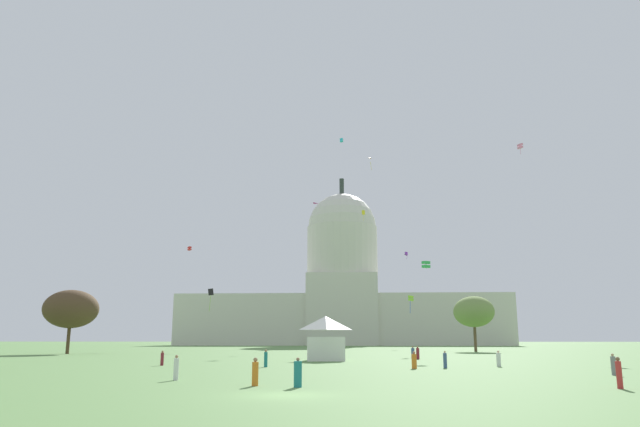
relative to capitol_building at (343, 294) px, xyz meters
The scene contains 27 objects.
ground_plane 198.45m from the capitol_building, 89.51° to the right, with size 800.00×800.00×0.00m, color #567F42.
capitol_building is the anchor object (origin of this frame).
event_tent 153.47m from the capitol_building, 89.48° to the right, with size 5.23×5.24×5.49m.
tree_west_far 132.57m from the capitol_building, 110.37° to the right, with size 10.94×9.70×11.29m.
tree_east_far 106.72m from the capitol_building, 73.74° to the right, with size 11.37×11.78×11.32m.
person_orange_lawn_far_right 172.72m from the capitol_building, 86.46° to the right, with size 0.66×0.66×1.59m.
person_teal_deep_crowd 193.65m from the capitol_building, 89.45° to the right, with size 0.49×0.49×1.69m.
person_teal_edge_west 170.08m from the capitol_building, 91.23° to the right, with size 0.40×0.40×1.68m.
person_maroon_front_left 168.16m from the capitol_building, 95.09° to the right, with size 0.46×0.46×1.52m.
person_denim_mid_center 142.91m from the capitol_building, 84.63° to the right, with size 0.51×0.51×1.64m.
person_orange_aisle_center 192.77m from the capitol_building, 90.24° to the right, with size 0.46×0.46×1.65m.
person_white_near_tent 188.52m from the capitol_building, 92.12° to the right, with size 0.39×0.39×1.67m.
person_denim_near_tree_east 171.52m from the capitol_building, 85.41° to the right, with size 0.35×0.35×1.60m.
person_maroon_mid_left 148.49m from the capitol_building, 84.78° to the right, with size 0.53×0.53×1.71m.
person_white_lawn_far_left 168.71m from the capitol_building, 83.35° to the right, with size 0.44×0.44×1.57m.
person_grey_front_center 182.82m from the capitol_building, 82.11° to the right, with size 0.44×0.44×1.64m.
person_red_edge_east 194.55m from the capitol_building, 84.04° to the right, with size 0.44×0.44×1.75m.
kite_magenta_high 85.66m from the capitol_building, 93.52° to the right, with size 1.51×1.64×0.22m.
kite_black_low 110.78m from the capitol_building, 102.86° to the right, with size 1.21×0.61×4.70m.
kite_green_low 147.95m from the capitol_building, 84.22° to the right, with size 1.19×1.19×0.96m.
kite_lime_low 133.01m from the capitol_building, 83.91° to the right, with size 0.99×0.95×2.86m.
kite_violet_mid 55.58m from the capitol_building, 68.18° to the right, with size 1.08×1.04×2.24m.
kite_orange_high 77.50m from the capitol_building, 81.85° to the right, with size 1.37×1.42×3.07m.
kite_cyan_high 78.97m from the capitol_building, 88.62° to the right, with size 1.05×1.01×1.13m.
kite_red_mid 93.26m from the capitol_building, 112.57° to the right, with size 1.04×1.03×0.98m.
kite_yellow_high 51.39m from the capitol_building, 80.28° to the right, with size 1.05×0.90×3.56m.
kite_pink_high 115.99m from the capitol_building, 69.15° to the right, with size 1.19×1.14×2.49m.
Camera 1 is at (3.66, -30.60, 2.83)m, focal length 33.13 mm.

